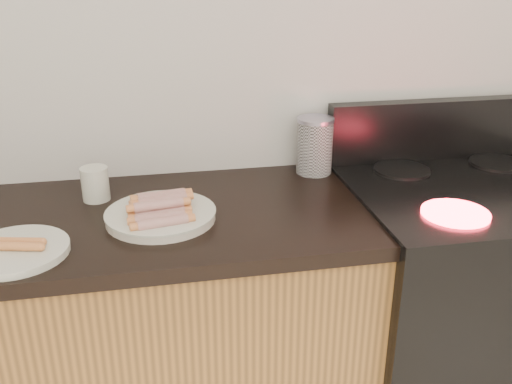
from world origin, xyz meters
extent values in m
cube|color=silver|center=(0.00, 2.00, 1.30)|extent=(4.00, 0.04, 2.60)
cube|color=black|center=(0.78, 1.68, 0.45)|extent=(0.76, 0.65, 0.90)
cube|color=black|center=(0.78, 1.68, 0.91)|extent=(0.76, 0.65, 0.01)
cube|color=black|center=(0.78, 1.96, 1.01)|extent=(0.76, 0.06, 0.20)
cylinder|color=#FF1E2D|center=(0.61, 1.51, 0.92)|extent=(0.18, 0.18, 0.01)
cylinder|color=black|center=(0.61, 1.84, 0.92)|extent=(0.18, 0.18, 0.01)
cylinder|color=black|center=(0.95, 1.84, 0.92)|extent=(0.18, 0.18, 0.01)
cylinder|color=white|center=(-0.16, 1.65, 0.91)|extent=(0.32, 0.32, 0.02)
cylinder|color=white|center=(-0.51, 1.52, 0.91)|extent=(0.31, 0.31, 0.02)
cylinder|color=maroon|center=(-0.16, 1.56, 0.93)|extent=(0.13, 0.04, 0.03)
cylinder|color=maroon|center=(-0.16, 1.59, 0.93)|extent=(0.13, 0.04, 0.03)
cylinder|color=maroon|center=(-0.16, 1.62, 0.93)|extent=(0.13, 0.04, 0.03)
cylinder|color=maroon|center=(-0.16, 1.65, 0.93)|extent=(0.13, 0.04, 0.03)
cylinder|color=maroon|center=(-0.16, 1.68, 0.93)|extent=(0.13, 0.04, 0.03)
cylinder|color=maroon|center=(-0.16, 1.71, 0.93)|extent=(0.13, 0.04, 0.03)
cylinder|color=maroon|center=(-0.16, 1.74, 0.93)|extent=(0.13, 0.04, 0.03)
cylinder|color=maroon|center=(-0.16, 1.62, 0.96)|extent=(0.13, 0.04, 0.03)
cylinder|color=maroon|center=(-0.16, 1.65, 0.96)|extent=(0.13, 0.04, 0.03)
cylinder|color=maroon|center=(-0.16, 1.68, 0.96)|extent=(0.13, 0.04, 0.03)
cylinder|color=#BB6C2F|center=(-0.51, 1.51, 0.93)|extent=(0.13, 0.05, 0.02)
cylinder|color=#BB6C2F|center=(-0.51, 1.53, 0.93)|extent=(0.13, 0.05, 0.02)
cylinder|color=silver|center=(0.34, 1.92, 0.99)|extent=(0.11, 0.11, 0.17)
cylinder|color=silver|center=(0.34, 1.92, 1.08)|extent=(0.12, 0.12, 0.01)
cylinder|color=silver|center=(-0.34, 1.82, 0.95)|extent=(0.09, 0.09, 0.10)
camera|label=1|loc=(-0.18, 0.25, 1.55)|focal=40.00mm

